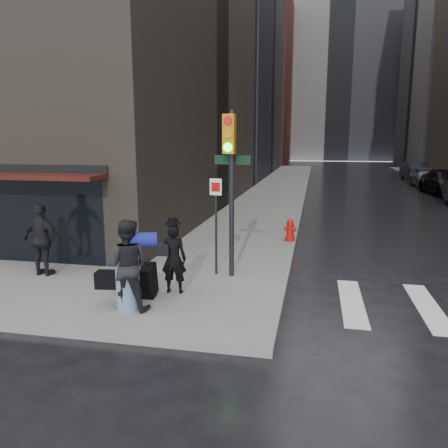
{
  "coord_description": "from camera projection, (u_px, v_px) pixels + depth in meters",
  "views": [
    {
      "loc": [
        2.58,
        -8.73,
        3.58
      ],
      "look_at": [
        0.15,
        2.9,
        1.3
      ],
      "focal_mm": 35.0,
      "sensor_mm": 36.0,
      "label": 1
    }
  ],
  "objects": [
    {
      "name": "bldg_left_far",
      "position": [
        219.0,
        80.0,
        69.35
      ],
      "size": [
        22.0,
        20.0,
        26.0
      ],
      "primitive_type": "cube",
      "color": "brown",
      "rests_on": "ground"
    },
    {
      "name": "ground",
      "position": [
        190.0,
        306.0,
        9.59
      ],
      "size": [
        140.0,
        140.0,
        0.0
      ],
      "primitive_type": "plane",
      "color": "black",
      "rests_on": "ground"
    },
    {
      "name": "parked_car_4",
      "position": [
        425.0,
        177.0,
        34.31
      ],
      "size": [
        1.85,
        4.59,
        1.57
      ],
      "primitive_type": "imported",
      "rotation": [
        0.0,
        0.0,
        0.0
      ],
      "color": "#535358",
      "rests_on": "ground"
    },
    {
      "name": "traffic_light",
      "position": [
        229.0,
        172.0,
        10.69
      ],
      "size": [
        1.03,
        0.51,
        4.15
      ],
      "rotation": [
        0.0,
        0.0,
        -0.11
      ],
      "color": "black",
      "rests_on": "ground"
    },
    {
      "name": "man_overcoat",
      "position": [
        169.0,
        262.0,
        9.83
      ],
      "size": [
        0.91,
        0.95,
        1.77
      ],
      "rotation": [
        0.0,
        0.0,
        3.23
      ],
      "color": "black",
      "rests_on": "ground"
    },
    {
      "name": "parked_car_3",
      "position": [
        446.0,
        183.0,
        28.87
      ],
      "size": [
        2.78,
        5.69,
        1.59
      ],
      "primitive_type": "imported",
      "rotation": [
        0.0,
        0.0,
        0.1
      ],
      "color": "black",
      "rests_on": "ground"
    },
    {
      "name": "parked_car_5",
      "position": [
        416.0,
        171.0,
        39.63
      ],
      "size": [
        2.1,
        5.12,
        1.65
      ],
      "primitive_type": "imported",
      "rotation": [
        0.0,
        0.0,
        0.07
      ],
      "color": "black",
      "rests_on": "ground"
    },
    {
      "name": "fire_hydrant",
      "position": [
        290.0,
        231.0,
        15.1
      ],
      "size": [
        0.43,
        0.34,
        0.77
      ],
      "rotation": [
        0.0,
        0.0,
        -0.11
      ],
      "color": "#AF0E0A",
      "rests_on": "ground"
    },
    {
      "name": "sidewalk_left",
      "position": [
        283.0,
        184.0,
        35.53
      ],
      "size": [
        4.0,
        50.0,
        0.15
      ],
      "primitive_type": "cube",
      "color": "slate",
      "rests_on": "ground"
    },
    {
      "name": "man_greycoat",
      "position": [
        42.0,
        240.0,
        11.14
      ],
      "size": [
        1.14,
        0.58,
        1.87
      ],
      "rotation": [
        0.0,
        0.0,
        3.03
      ],
      "color": "black",
      "rests_on": "ground"
    },
    {
      "name": "man_jeans",
      "position": [
        127.0,
        265.0,
        8.85
      ],
      "size": [
        1.38,
        0.83,
        1.89
      ],
      "rotation": [
        0.0,
        0.0,
        3.28
      ],
      "color": "black",
      "rests_on": "ground"
    },
    {
      "name": "bldg_distant",
      "position": [
        338.0,
        72.0,
        80.35
      ],
      "size": [
        40.0,
        12.0,
        32.0
      ],
      "primitive_type": "cube",
      "color": "slate",
      "rests_on": "ground"
    },
    {
      "name": "bldg_left_mid",
      "position": [
        170.0,
        10.0,
        45.53
      ],
      "size": [
        22.0,
        24.0,
        34.0
      ],
      "primitive_type": "cube",
      "color": "slate",
      "rests_on": "ground"
    }
  ]
}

